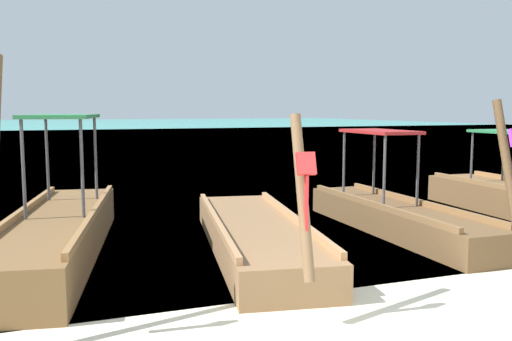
% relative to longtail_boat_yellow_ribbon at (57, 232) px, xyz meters
% --- Properties ---
extents(sea_water, '(120.00, 120.00, 0.00)m').
position_rel_longtail_boat_yellow_ribbon_xyz_m(sea_water, '(2.94, 57.14, -0.38)').
color(sea_water, '#2DB29E').
rests_on(sea_water, ground).
extents(longtail_boat_yellow_ribbon, '(2.20, 6.36, 2.82)m').
position_rel_longtail_boat_yellow_ribbon_xyz_m(longtail_boat_yellow_ribbon, '(0.00, 0.00, 0.00)').
color(longtail_boat_yellow_ribbon, brown).
rests_on(longtail_boat_yellow_ribbon, ground).
extents(longtail_boat_red_ribbon, '(2.17, 5.80, 2.23)m').
position_rel_longtail_boat_yellow_ribbon_xyz_m(longtail_boat_red_ribbon, '(2.96, -0.76, -0.13)').
color(longtail_boat_red_ribbon, olive).
rests_on(longtail_boat_red_ribbon, ground).
extents(longtail_boat_violet_ribbon, '(1.08, 5.45, 2.41)m').
position_rel_longtail_boat_yellow_ribbon_xyz_m(longtail_boat_violet_ribbon, '(5.85, -0.39, -0.06)').
color(longtail_boat_violet_ribbon, brown).
rests_on(longtail_boat_violet_ribbon, ground).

